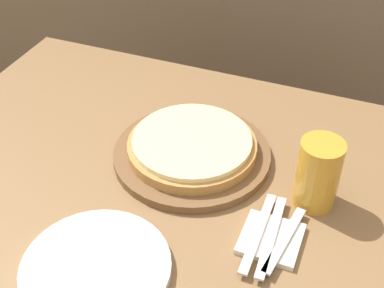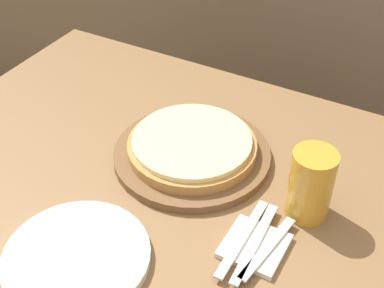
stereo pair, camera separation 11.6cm
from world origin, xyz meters
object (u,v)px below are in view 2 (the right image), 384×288
at_px(beer_glass, 311,182).
at_px(spoon, 268,248).
at_px(fork, 242,238).
at_px(pizza_on_board, 192,149).
at_px(dinner_plate, 76,257).
at_px(dinner_knife, 255,243).

distance_m(beer_glass, spoon, 0.15).
distance_m(fork, spoon, 0.05).
distance_m(pizza_on_board, dinner_plate, 0.35).
bearing_deg(dinner_knife, dinner_plate, -146.36).
height_order(pizza_on_board, dinner_knife, pizza_on_board).
bearing_deg(fork, dinner_knife, 0.00).
height_order(beer_glass, spoon, beer_glass).
bearing_deg(pizza_on_board, dinner_knife, -36.90).
distance_m(pizza_on_board, fork, 0.26).
height_order(beer_glass, fork, beer_glass).
xyz_separation_m(beer_glass, spoon, (-0.03, -0.13, -0.07)).
xyz_separation_m(dinner_plate, dinner_knife, (0.27, 0.18, 0.01)).
height_order(pizza_on_board, spoon, pizza_on_board).
distance_m(beer_glass, dinner_knife, 0.16).
bearing_deg(spoon, pizza_on_board, 145.97).
height_order(pizza_on_board, dinner_plate, pizza_on_board).
height_order(dinner_knife, spoon, same).
bearing_deg(fork, dinner_plate, -143.75).
xyz_separation_m(dinner_knife, spoon, (0.03, -0.00, 0.00)).
distance_m(fork, dinner_knife, 0.02).
bearing_deg(dinner_plate, fork, 36.25).
height_order(dinner_plate, dinner_knife, dinner_plate).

